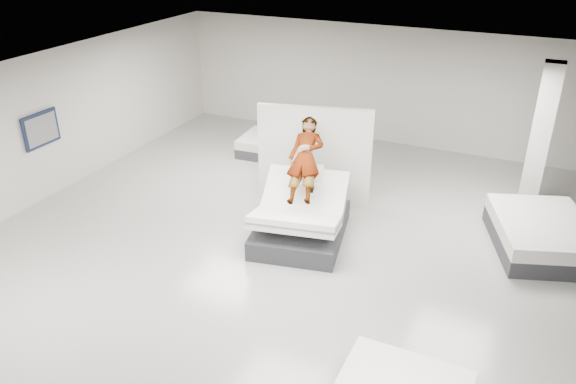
# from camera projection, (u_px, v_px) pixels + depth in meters

# --- Properties ---
(room) EXTENTS (14.00, 14.04, 3.20)m
(room) POSITION_uv_depth(u_px,v_px,m) (276.00, 188.00, 9.61)
(room) COLOR #A6A49D
(room) RESTS_ON ground
(hero_bed) EXTENTS (2.04, 2.47, 1.31)m
(hero_bed) POSITION_uv_depth(u_px,v_px,m) (301.00, 219.00, 11.05)
(hero_bed) COLOR #323337
(hero_bed) RESTS_ON floor
(person) EXTENTS (0.96, 1.66, 1.66)m
(person) POSITION_uv_depth(u_px,v_px,m) (305.00, 170.00, 10.91)
(person) COLOR slate
(person) RESTS_ON hero_bed
(remote) EXTENTS (0.08, 0.15, 0.08)m
(remote) POSITION_uv_depth(u_px,v_px,m) (312.00, 190.00, 10.67)
(remote) COLOR black
(remote) RESTS_ON person
(divider_panel) EXTENTS (2.42, 0.69, 2.24)m
(divider_panel) POSITION_uv_depth(u_px,v_px,m) (314.00, 156.00, 12.11)
(divider_panel) COLOR white
(divider_panel) RESTS_ON floor
(flat_bed_right_far) EXTENTS (2.28, 2.62, 0.61)m
(flat_bed_right_far) POSITION_uv_depth(u_px,v_px,m) (541.00, 235.00, 10.74)
(flat_bed_right_far) COLOR #323337
(flat_bed_right_far) RESTS_ON floor
(flat_bed_left_far) EXTENTS (1.88, 1.46, 0.49)m
(flat_bed_left_far) POSITION_uv_depth(u_px,v_px,m) (275.00, 146.00, 15.00)
(flat_bed_left_far) COLOR #323337
(flat_bed_left_far) RESTS_ON floor
(column) EXTENTS (0.40, 0.40, 3.20)m
(column) POSITION_uv_depth(u_px,v_px,m) (540.00, 137.00, 11.78)
(column) COLOR silver
(column) RESTS_ON floor
(wall_poster) EXTENTS (0.06, 0.95, 0.75)m
(wall_poster) POSITION_uv_depth(u_px,v_px,m) (41.00, 129.00, 12.23)
(wall_poster) COLOR #101932
(wall_poster) RESTS_ON wall_left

